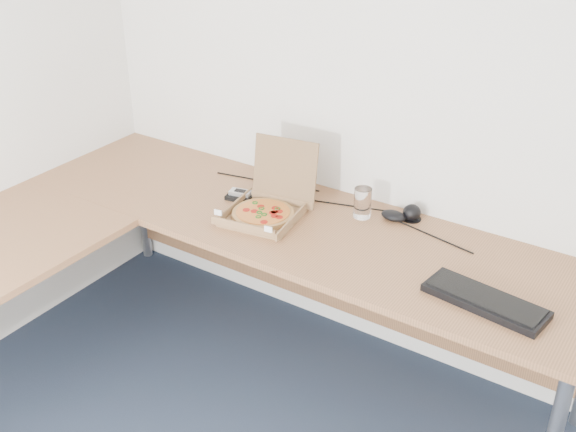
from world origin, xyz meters
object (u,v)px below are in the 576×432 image
Objects in this scene: desk at (167,248)px; wallet at (240,196)px; pizza_box at (265,209)px; keyboard at (485,301)px; drinking_glass at (363,203)px.

desk is 22.58× the size of wallet.
pizza_box reaches higher than keyboard.
desk is 0.83m from drinking_glass.
drinking_glass reaches higher than desk.
pizza_box is 0.21m from wallet.
drinking_glass is 0.31× the size of keyboard.
drinking_glass is (0.34, 0.22, 0.03)m from pizza_box.
desk is 0.47m from wallet.
desk is 7.41× the size of pizza_box.
pizza_box is 0.80× the size of keyboard.
keyboard is (0.99, -0.10, -0.02)m from pizza_box.
drinking_glass is 1.17× the size of wallet.
keyboard is 1.19m from wallet.
pizza_box is 3.05× the size of wallet.
drinking_glass is at bearing 161.09° from keyboard.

